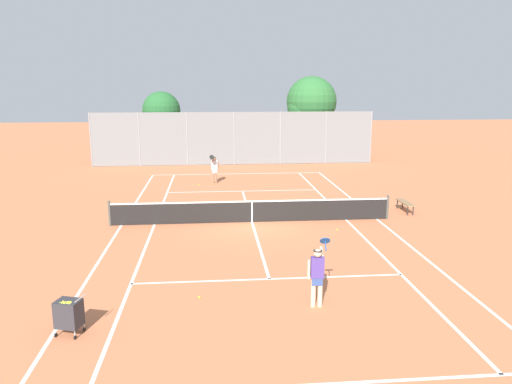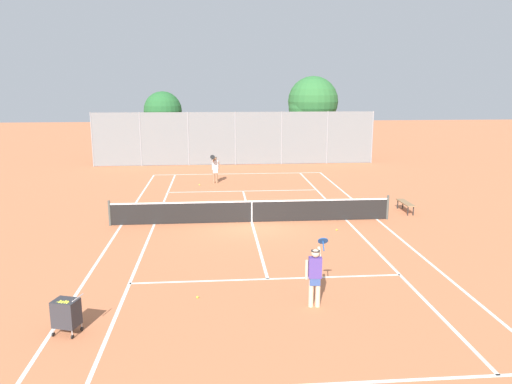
{
  "view_description": "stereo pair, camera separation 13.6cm",
  "coord_description": "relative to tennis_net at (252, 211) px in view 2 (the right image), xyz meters",
  "views": [
    {
      "loc": [
        -1.68,
        -20.54,
        5.79
      ],
      "look_at": [
        0.31,
        1.5,
        1.0
      ],
      "focal_mm": 35.0,
      "sensor_mm": 36.0,
      "label": 1
    },
    {
      "loc": [
        -1.55,
        -20.55,
        5.79
      ],
      "look_at": [
        0.31,
        1.5,
        1.0
      ],
      "focal_mm": 35.0,
      "sensor_mm": 36.0,
      "label": 2
    }
  ],
  "objects": [
    {
      "name": "tennis_net",
      "position": [
        0.0,
        0.0,
        0.0
      ],
      "size": [
        12.0,
        0.1,
        1.07
      ],
      "color": "#474C47",
      "rests_on": "ground"
    },
    {
      "name": "tree_behind_right",
      "position": [
        6.18,
        19.07,
        3.82
      ],
      "size": [
        3.97,
        3.97,
        6.44
      ],
      "color": "brown",
      "rests_on": "ground"
    },
    {
      "name": "ball_cart",
      "position": [
        -5.09,
        -9.37,
        0.02
      ],
      "size": [
        0.74,
        0.64,
        0.96
      ],
      "color": "#2D2D33",
      "rests_on": "ground"
    },
    {
      "name": "ground_plane",
      "position": [
        0.0,
        0.0,
        -0.51
      ],
      "size": [
        120.0,
        120.0,
        0.0
      ],
      "primitive_type": "plane",
      "color": "#C67047"
    },
    {
      "name": "back_fence",
      "position": [
        -0.0,
        15.76,
        1.42
      ],
      "size": [
        20.52,
        0.08,
        3.86
      ],
      "color": "gray",
      "rests_on": "ground"
    },
    {
      "name": "court_line_markings",
      "position": [
        0.0,
        0.0,
        -0.51
      ],
      "size": [
        11.1,
        23.9,
        0.01
      ],
      "color": "silver",
      "rests_on": "ground"
    },
    {
      "name": "tree_behind_left",
      "position": [
        -5.51,
        18.76,
        3.23
      ],
      "size": [
        2.91,
        2.91,
        5.28
      ],
      "color": "brown",
      "rests_on": "ground"
    },
    {
      "name": "courtside_bench",
      "position": [
        7.22,
        1.17,
        -0.1
      ],
      "size": [
        0.36,
        1.5,
        0.47
      ],
      "color": "olive",
      "rests_on": "ground"
    },
    {
      "name": "loose_tennis_ball_0",
      "position": [
        -2.09,
        -7.62,
        -0.48
      ],
      "size": [
        0.07,
        0.07,
        0.07
      ],
      "primitive_type": "sphere",
      "color": "#D1DB33",
      "rests_on": "ground"
    },
    {
      "name": "loose_tennis_ball_2",
      "position": [
        3.34,
        -1.51,
        -0.48
      ],
      "size": [
        0.07,
        0.07,
        0.07
      ],
      "primitive_type": "sphere",
      "color": "#D1DB33",
      "rests_on": "ground"
    },
    {
      "name": "loose_tennis_ball_1",
      "position": [
        -2.45,
        8.23,
        -0.48
      ],
      "size": [
        0.07,
        0.07,
        0.07
      ],
      "primitive_type": "sphere",
      "color": "#D1DB33",
      "rests_on": "ground"
    },
    {
      "name": "player_far_left",
      "position": [
        -1.52,
        8.8,
        0.42
      ],
      "size": [
        0.55,
        0.83,
        1.77
      ],
      "color": "#936B4C",
      "rests_on": "ground"
    },
    {
      "name": "player_near_side",
      "position": [
        1.03,
        -8.39,
        0.42
      ],
      "size": [
        0.71,
        0.72,
        1.77
      ],
      "color": "beige",
      "rests_on": "ground"
    }
  ]
}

